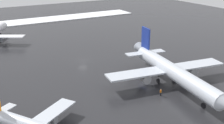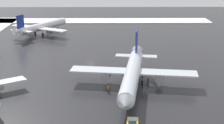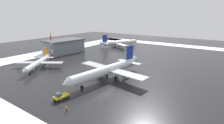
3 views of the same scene
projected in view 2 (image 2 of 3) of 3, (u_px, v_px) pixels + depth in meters
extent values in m
plane|color=#232326|center=(91.00, 57.00, 113.29)|extent=(240.00, 240.00, 0.00)
cube|color=white|center=(97.00, 21.00, 177.33)|extent=(14.00, 116.00, 0.31)
cylinder|color=silver|center=(132.00, 75.00, 84.44)|extent=(33.20, 8.41, 3.74)
cone|color=silver|center=(125.00, 104.00, 67.54)|extent=(3.12, 3.89, 3.55)
cone|color=silver|center=(137.00, 53.00, 101.35)|extent=(4.34, 3.71, 3.64)
cube|color=silver|center=(169.00, 73.00, 86.51)|extent=(6.83, 14.84, 0.40)
cylinder|color=gray|center=(160.00, 78.00, 86.59)|extent=(4.02, 2.71, 2.20)
cube|color=silver|center=(98.00, 70.00, 88.81)|extent=(6.83, 14.84, 0.40)
cylinder|color=gray|center=(106.00, 75.00, 88.33)|extent=(4.02, 2.71, 2.20)
cube|color=navy|center=(137.00, 41.00, 97.66)|extent=(4.41, 1.02, 6.16)
cube|color=silver|center=(148.00, 56.00, 98.28)|extent=(3.58, 5.63, 0.26)
cube|color=silver|center=(125.00, 56.00, 99.12)|extent=(3.58, 5.63, 0.26)
cylinder|color=black|center=(128.00, 99.00, 73.97)|extent=(0.26, 0.26, 0.77)
cylinder|color=black|center=(128.00, 106.00, 74.43)|extent=(1.25, 0.55, 1.21)
cylinder|color=black|center=(142.00, 77.00, 87.74)|extent=(0.26, 0.26, 0.77)
cylinder|color=black|center=(142.00, 83.00, 88.20)|extent=(1.25, 0.55, 1.21)
cylinder|color=black|center=(124.00, 76.00, 88.36)|extent=(0.26, 0.26, 0.77)
cylinder|color=black|center=(124.00, 82.00, 88.82)|extent=(1.25, 0.55, 1.21)
cylinder|color=white|center=(43.00, 26.00, 146.87)|extent=(26.06, 16.84, 3.20)
cone|color=white|center=(64.00, 21.00, 159.57)|extent=(3.47, 3.76, 3.04)
cone|color=white|center=(17.00, 31.00, 133.84)|extent=(4.27, 4.03, 3.11)
cube|color=white|center=(25.00, 26.00, 148.22)|extent=(9.68, 12.67, 0.34)
cylinder|color=gray|center=(29.00, 29.00, 148.00)|extent=(3.71, 3.23, 1.88)
cube|color=white|center=(53.00, 30.00, 140.98)|extent=(9.68, 12.67, 0.34)
cylinder|color=gray|center=(50.00, 31.00, 142.53)|extent=(3.71, 3.23, 1.88)
cube|color=navy|center=(20.00, 22.00, 134.71)|extent=(3.43, 2.17, 5.27)
cube|color=white|center=(16.00, 30.00, 137.26)|extent=(4.37, 5.13, 0.23)
cube|color=white|center=(27.00, 31.00, 134.61)|extent=(4.37, 5.13, 0.23)
cylinder|color=black|center=(57.00, 26.00, 155.52)|extent=(0.23, 0.23, 0.66)
cylinder|color=black|center=(58.00, 29.00, 155.91)|extent=(1.06, 0.80, 1.03)
cylinder|color=black|center=(35.00, 30.00, 145.90)|extent=(0.23, 0.23, 0.66)
cylinder|color=black|center=(35.00, 33.00, 146.30)|extent=(1.06, 0.80, 1.03)
cylinder|color=black|center=(43.00, 31.00, 143.96)|extent=(0.23, 0.23, 0.66)
cylinder|color=black|center=(43.00, 34.00, 144.35)|extent=(1.06, 0.80, 1.03)
cube|color=silver|center=(5.00, 82.00, 83.49)|extent=(8.33, 10.21, 0.28)
cube|color=gold|center=(132.00, 123.00, 65.37)|extent=(4.79, 2.64, 0.50)
cube|color=#3F5160|center=(132.00, 122.00, 64.26)|extent=(1.54, 1.63, 1.10)
cylinder|color=black|center=(138.00, 123.00, 67.02)|extent=(0.93, 0.41, 0.90)
cylinder|color=black|center=(128.00, 123.00, 67.19)|extent=(0.93, 0.41, 0.90)
cylinder|color=black|center=(109.00, 91.00, 83.18)|extent=(0.16, 0.16, 0.85)
cylinder|color=black|center=(108.00, 91.00, 83.15)|extent=(0.16, 0.16, 0.85)
cylinder|color=orange|center=(108.00, 88.00, 82.95)|extent=(0.36, 0.36, 0.62)
sphere|color=tan|center=(108.00, 87.00, 82.82)|extent=(0.24, 0.24, 0.24)
cylinder|color=black|center=(148.00, 80.00, 90.47)|extent=(0.16, 0.16, 0.85)
cylinder|color=black|center=(148.00, 80.00, 90.50)|extent=(0.16, 0.16, 0.85)
cylinder|color=orange|center=(148.00, 78.00, 90.27)|extent=(0.36, 0.36, 0.62)
sphere|color=tan|center=(148.00, 76.00, 90.15)|extent=(0.24, 0.24, 0.24)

